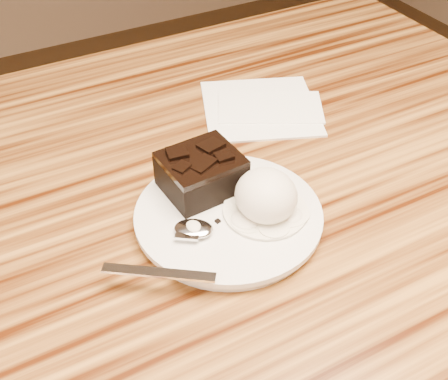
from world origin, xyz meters
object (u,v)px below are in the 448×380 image
spoon (194,230)px  brownie (201,175)px  plate (228,218)px  napkin (260,107)px  ice_cream_scoop (266,196)px

spoon → brownie: bearing=1.9°
plate → spoon: (-0.05, -0.01, 0.01)m
spoon → napkin: size_ratio=1.06×
plate → ice_cream_scoop: size_ratio=2.92×
brownie → spoon: brownie is taller
plate → brownie: size_ratio=2.47×
ice_cream_scoop → spoon: 0.08m
ice_cream_scoop → napkin: ice_cream_scoop is taller
brownie → spoon: size_ratio=0.50×
brownie → ice_cream_scoop: 0.08m
brownie → napkin: (0.16, 0.13, -0.03)m
ice_cream_scoop → spoon: (-0.08, 0.01, -0.02)m
spoon → ice_cream_scoop: bearing=-59.9°
brownie → napkin: brownie is taller
napkin → spoon: bearing=-135.7°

